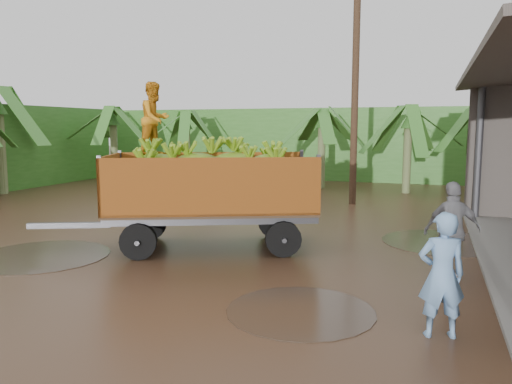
# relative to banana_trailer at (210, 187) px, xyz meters

# --- Properties ---
(ground) EXTENTS (100.00, 100.00, 0.00)m
(ground) POSITION_rel_banana_trailer_xyz_m (0.56, -0.04, -1.36)
(ground) COLOR black
(ground) RESTS_ON ground
(hedge_north) EXTENTS (22.00, 3.00, 3.60)m
(hedge_north) POSITION_rel_banana_trailer_xyz_m (-1.44, 15.96, 0.44)
(hedge_north) COLOR #2D661E
(hedge_north) RESTS_ON ground
(banana_trailer) EXTENTS (6.16, 3.77, 3.64)m
(banana_trailer) POSITION_rel_banana_trailer_xyz_m (0.00, 0.00, 0.00)
(banana_trailer) COLOR #B75F1A
(banana_trailer) RESTS_ON ground
(man_blue) EXTENTS (0.68, 0.54, 1.63)m
(man_blue) POSITION_rel_banana_trailer_xyz_m (4.77, -3.41, -0.55)
(man_blue) COLOR #6C95C5
(man_blue) RESTS_ON ground
(man_grey) EXTENTS (1.10, 0.78, 1.73)m
(man_grey) POSITION_rel_banana_trailer_xyz_m (4.99, -0.69, -0.49)
(man_grey) COLOR gray
(man_grey) RESTS_ON ground
(utility_pole) EXTENTS (1.20, 0.24, 8.23)m
(utility_pole) POSITION_rel_banana_trailer_xyz_m (2.05, 7.30, 2.81)
(utility_pole) COLOR #47301E
(utility_pole) RESTS_ON ground
(banana_plants) EXTENTS (24.42, 20.26, 4.30)m
(banana_plants) POSITION_rel_banana_trailer_xyz_m (-5.09, 6.50, 0.47)
(banana_plants) COLOR #2D661E
(banana_plants) RESTS_ON ground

